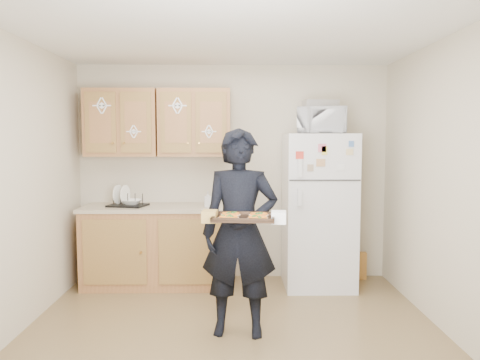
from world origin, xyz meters
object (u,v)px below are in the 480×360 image
Objects in this scene: refrigerator at (318,211)px; microwave at (322,121)px; baking_tray at (244,218)px; dish_rack at (128,199)px; person at (240,233)px.

microwave reaches higher than refrigerator.
dish_rack is (-1.26, 1.63, -0.06)m from baking_tray.
dish_rack is at bearing 179.13° from refrigerator.
dish_rack is (-2.13, 0.08, -0.87)m from microwave.
baking_tray is at bearing -118.34° from refrigerator.
dish_rack is at bearing 133.24° from baking_tray.
refrigerator is at bearing -0.87° from dish_rack.
dish_rack is (-2.12, 0.03, 0.13)m from refrigerator.
person reaches higher than dish_rack.
person is 0.35m from baking_tray.
person reaches higher than refrigerator.
microwave is at bearing 65.97° from baking_tray.
person is at bearing -47.24° from dish_rack.
microwave is (0.02, -0.05, 0.99)m from refrigerator.
microwave is (0.88, 1.54, 0.81)m from baking_tray.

